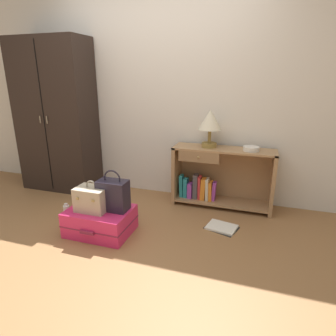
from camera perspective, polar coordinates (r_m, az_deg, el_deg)
name	(u,v)px	position (r m, az deg, el deg)	size (l,w,h in m)	color
ground_plane	(106,251)	(2.67, -12.33, -15.88)	(9.00, 9.00, 0.00)	olive
back_wall	(161,91)	(3.60, -1.39, 15.16)	(6.40, 0.10, 2.60)	silver
wardrobe	(56,117)	(4.03, -21.36, 9.42)	(0.99, 0.47, 1.92)	black
bookshelf	(218,178)	(3.39, 9.84, -1.88)	(1.14, 0.34, 0.70)	#A37A51
table_lamp	(210,122)	(3.25, 8.38, 9.06)	(0.26, 0.26, 0.42)	olive
bowl	(251,149)	(3.22, 16.23, 3.70)	(0.17, 0.17, 0.05)	silver
suitcase_large	(100,221)	(2.91, -13.31, -10.19)	(0.61, 0.47, 0.25)	#DB2860
train_case	(92,199)	(2.81, -14.87, -5.95)	(0.29, 0.22, 0.30)	#B7A88E
handbag	(113,195)	(2.76, -10.87, -5.26)	(0.28, 0.17, 0.40)	#231E2D
bottle	(67,213)	(3.24, -19.50, -8.41)	(0.06, 0.06, 0.20)	white
open_book_on_floor	(222,227)	(3.01, 10.63, -11.52)	(0.36, 0.32, 0.02)	white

